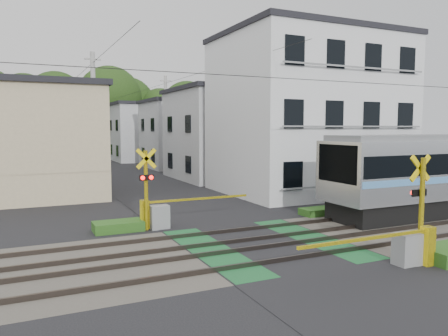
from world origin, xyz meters
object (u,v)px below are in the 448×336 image
crossing_signal_far (157,210)px  apartment_block (308,114)px  crossing_signal_near (411,240)px  pedestrian (92,158)px

crossing_signal_far → apartment_block: bearing=27.8°
crossing_signal_near → crossing_signal_far: size_ratio=1.00×
crossing_signal_near → crossing_signal_far: 8.95m
apartment_block → pedestrian: 24.86m
crossing_signal_near → apartment_block: size_ratio=0.46×
apartment_block → crossing_signal_near: bearing=-114.2°
apartment_block → pedestrian: bearing=112.3°
crossing_signal_near → crossing_signal_far: bearing=125.3°
pedestrian → crossing_signal_near: bearing=77.7°
crossing_signal_near → crossing_signal_far: same height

